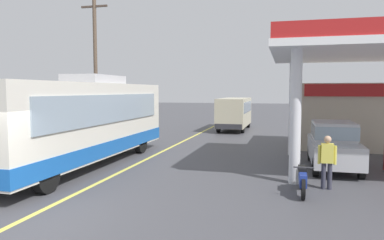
% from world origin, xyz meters
% --- Properties ---
extents(ground, '(120.00, 120.00, 0.00)m').
position_xyz_m(ground, '(0.00, 20.00, 0.00)').
color(ground, '#424247').
extents(lane_divider_stripe, '(0.16, 50.00, 0.01)m').
position_xyz_m(lane_divider_stripe, '(0.00, 15.00, 0.00)').
color(lane_divider_stripe, '#D8CC4C').
rests_on(lane_divider_stripe, ground).
extents(coach_bus_main, '(2.60, 11.04, 3.69)m').
position_xyz_m(coach_bus_main, '(-1.99, 5.93, 1.72)').
color(coach_bus_main, silver).
rests_on(coach_bus_main, ground).
extents(gas_station_roadside, '(9.10, 11.95, 5.10)m').
position_xyz_m(gas_station_roadside, '(9.94, 11.97, 2.63)').
color(gas_station_roadside, '#B21E1E').
rests_on(gas_station_roadside, ground).
extents(car_at_pump, '(1.70, 4.20, 1.82)m').
position_xyz_m(car_at_pump, '(7.74, 7.88, 1.01)').
color(car_at_pump, '#B2B2B7').
rests_on(car_at_pump, ground).
extents(minibus_opposing_lane, '(2.04, 6.13, 2.44)m').
position_xyz_m(minibus_opposing_lane, '(2.07, 20.80, 1.47)').
color(minibus_opposing_lane, '#BFB799').
rests_on(minibus_opposing_lane, ground).
extents(motorcycle_parked_forecourt, '(0.55, 1.80, 0.92)m').
position_xyz_m(motorcycle_parked_forecourt, '(6.45, 3.90, 0.44)').
color(motorcycle_parked_forecourt, black).
rests_on(motorcycle_parked_forecourt, ground).
extents(pedestrian_near_pump, '(0.55, 0.22, 1.66)m').
position_xyz_m(pedestrian_near_pump, '(7.19, 4.61, 0.93)').
color(pedestrian_near_pump, '#33333F').
rests_on(pedestrian_near_pump, ground).
extents(utility_pole_roadside, '(1.80, 0.24, 8.95)m').
position_xyz_m(utility_pole_roadside, '(-5.98, 14.11, 4.66)').
color(utility_pole_roadside, brown).
rests_on(utility_pole_roadside, ground).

